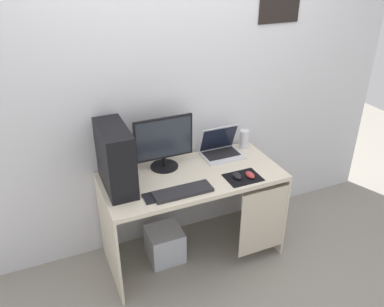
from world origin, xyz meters
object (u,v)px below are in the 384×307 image
laptop (221,149)px  mouse_left (237,176)px  monitor (164,143)px  cell_phone (149,198)px  subwoofer (165,244)px  speaker (244,139)px  pc_tower (115,158)px  keyboard (183,192)px  mouse_right (250,175)px

laptop → mouse_left: size_ratio=3.37×
monitor → mouse_left: size_ratio=4.77×
cell_phone → subwoofer: cell_phone is taller
monitor → subwoofer: size_ratio=1.68×
speaker → subwoofer: bearing=-165.9°
pc_tower → laptop: 0.92m
keyboard → mouse_left: mouse_left is taller
cell_phone → subwoofer: (0.17, 0.21, -0.62)m
mouse_left → cell_phone: 0.68m
laptop → keyboard: bearing=-141.1°
mouse_right → monitor: bearing=143.6°
mouse_left → mouse_right: bearing=-14.7°
keyboard → mouse_right: bearing=-0.5°
cell_phone → laptop: bearing=27.2°
keyboard → speaker: bearing=30.5°
laptop → subwoofer: laptop is taller
speaker → mouse_right: 0.49m
speaker → mouse_right: bearing=-114.4°
laptop → mouse_left: 0.39m
pc_tower → keyboard: size_ratio=1.09×
mouse_right → speaker: bearing=65.6°
speaker → cell_phone: speaker is taller
cell_phone → speaker: bearing=22.8°
laptop → mouse_left: (-0.06, -0.38, -0.03)m
mouse_right → cell_phone: size_ratio=0.74×
pc_tower → monitor: 0.42m
monitor → subwoofer: monitor is taller
cell_phone → keyboard: bearing=-5.6°
subwoofer → mouse_right: bearing=-21.2°
mouse_right → mouse_left: bearing=165.3°
monitor → cell_phone: (-0.25, -0.36, -0.20)m
laptop → keyboard: size_ratio=0.77×
pc_tower → laptop: pc_tower is taller
pc_tower → cell_phone: size_ratio=3.54×
monitor → speaker: 0.74m
monitor → cell_phone: 0.48m
speaker → subwoofer: 1.09m
mouse_left → subwoofer: 0.85m
subwoofer → mouse_left: bearing=-22.4°
speaker → mouse_left: speaker is taller
laptop → keyboard: (-0.50, -0.40, -0.04)m
keyboard → mouse_left: bearing=2.6°
keyboard → mouse_right: 0.54m
speaker → mouse_right: (-0.20, -0.44, -0.06)m
pc_tower → cell_phone: (0.15, -0.24, -0.22)m
pc_tower → subwoofer: size_ratio=1.69×
monitor → keyboard: size_ratio=1.09×
mouse_left → mouse_right: same height
monitor → mouse_right: (0.53, -0.39, -0.19)m
laptop → mouse_right: laptop is taller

